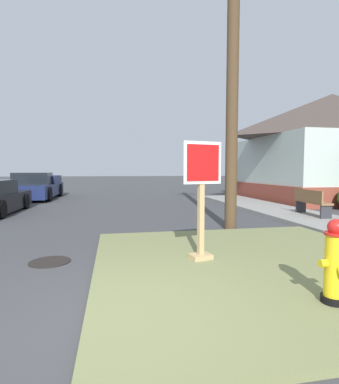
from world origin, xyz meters
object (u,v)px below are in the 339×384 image
(pickup_truck_navy, at_px, (36,188))
(utility_pole, at_px, (233,49))
(street_bench, at_px, (311,201))
(fire_hydrant, at_px, (335,263))
(stop_sign, at_px, (201,204))
(manhole_cover, at_px, (50,262))

(pickup_truck_navy, height_order, utility_pole, utility_pole)
(street_bench, bearing_deg, fire_hydrant, -123.91)
(fire_hydrant, xyz_separation_m, stop_sign, (-1.01, 1.93, 0.50))
(pickup_truck_navy, height_order, street_bench, pickup_truck_navy)
(manhole_cover, height_order, street_bench, street_bench)
(stop_sign, xyz_separation_m, street_bench, (4.95, 3.92, -0.45))
(manhole_cover, relative_size, street_bench, 0.43)
(pickup_truck_navy, distance_m, street_bench, 14.00)
(stop_sign, relative_size, utility_pole, 0.22)
(street_bench, bearing_deg, stop_sign, -141.59)
(stop_sign, relative_size, pickup_truck_navy, 0.37)
(fire_hydrant, distance_m, utility_pole, 6.35)
(fire_hydrant, xyz_separation_m, utility_pole, (0.65, 4.69, 4.23))
(manhole_cover, xyz_separation_m, street_bench, (7.53, 3.36, 0.58))
(manhole_cover, height_order, utility_pole, utility_pole)
(stop_sign, bearing_deg, fire_hydrant, -62.41)
(fire_hydrant, bearing_deg, street_bench, 56.09)
(pickup_truck_navy, xyz_separation_m, street_bench, (10.67, -9.07, -0.03))
(fire_hydrant, xyz_separation_m, pickup_truck_navy, (-6.73, 14.92, 0.07))
(pickup_truck_navy, distance_m, utility_pole, 13.28)
(fire_hydrant, height_order, stop_sign, stop_sign)
(stop_sign, xyz_separation_m, manhole_cover, (-2.58, 0.56, -1.03))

